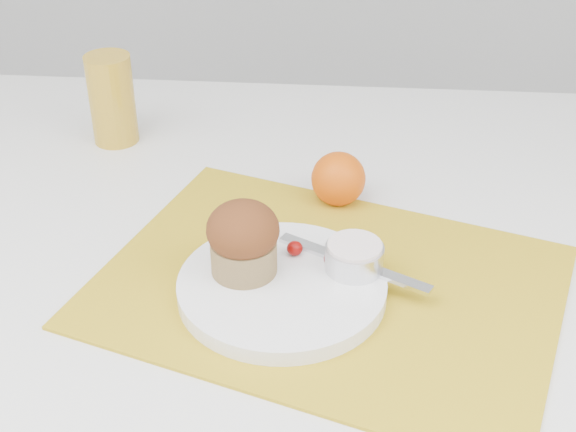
# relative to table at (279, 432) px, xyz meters

# --- Properties ---
(table) EXTENTS (1.20, 0.80, 0.75)m
(table) POSITION_rel_table_xyz_m (0.00, 0.00, 0.00)
(table) COLOR white
(table) RESTS_ON ground
(placemat) EXTENTS (0.56, 0.48, 0.00)m
(placemat) POSITION_rel_table_xyz_m (0.07, -0.13, 0.38)
(placemat) COLOR gold
(placemat) RESTS_ON table
(plate) EXTENTS (0.28, 0.28, 0.02)m
(plate) POSITION_rel_table_xyz_m (0.02, -0.15, 0.39)
(plate) COLOR white
(plate) RESTS_ON placemat
(ramekin) EXTENTS (0.08, 0.08, 0.03)m
(ramekin) POSITION_rel_table_xyz_m (0.09, -0.12, 0.41)
(ramekin) COLOR silver
(ramekin) RESTS_ON plate
(cream) EXTENTS (0.07, 0.07, 0.01)m
(cream) POSITION_rel_table_xyz_m (0.09, -0.12, 0.42)
(cream) COLOR white
(cream) RESTS_ON ramekin
(raspberry_near) EXTENTS (0.02, 0.02, 0.02)m
(raspberry_near) POSITION_rel_table_xyz_m (0.03, -0.10, 0.40)
(raspberry_near) COLOR #5B0402
(raspberry_near) RESTS_ON plate
(raspberry_far) EXTENTS (0.02, 0.02, 0.02)m
(raspberry_far) POSITION_rel_table_xyz_m (0.07, -0.12, 0.41)
(raspberry_far) COLOR #540204
(raspberry_far) RESTS_ON plate
(butter_knife) EXTENTS (0.17, 0.10, 0.00)m
(butter_knife) POSITION_rel_table_xyz_m (0.09, -0.12, 0.40)
(butter_knife) COLOR silver
(butter_knife) RESTS_ON plate
(orange) EXTENTS (0.07, 0.07, 0.07)m
(orange) POSITION_rel_table_xyz_m (0.07, 0.04, 0.41)
(orange) COLOR #EF5B08
(orange) RESTS_ON table
(juice_glass) EXTENTS (0.07, 0.07, 0.13)m
(juice_glass) POSITION_rel_table_xyz_m (-0.25, 0.19, 0.44)
(juice_glass) COLOR gold
(juice_glass) RESTS_ON table
(muffin) EXTENTS (0.08, 0.08, 0.08)m
(muffin) POSITION_rel_table_xyz_m (-0.02, -0.13, 0.44)
(muffin) COLOR olive
(muffin) RESTS_ON plate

